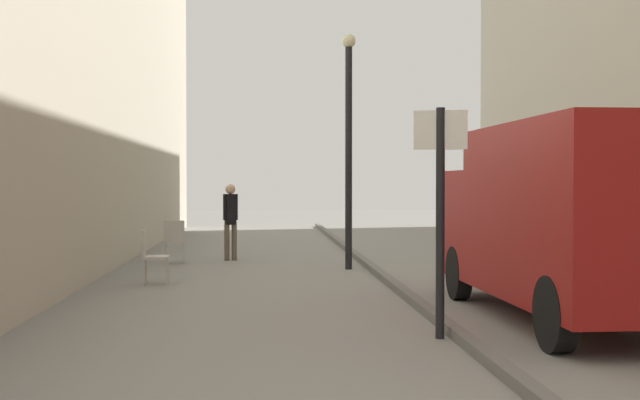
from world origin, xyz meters
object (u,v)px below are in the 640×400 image
object	(u,v)px
street_sign_post	(440,202)
cafe_chair_near_window	(174,238)
pedestrian_main_foreground	(230,216)
cafe_chair_by_doorway	(151,253)
delivery_van	(568,217)
lamp_post	(349,135)

from	to	relation	value
street_sign_post	cafe_chair_near_window	xyz separation A→B (m)	(-3.91, 8.96, -1.00)
pedestrian_main_foreground	cafe_chair_by_doorway	world-z (taller)	pedestrian_main_foreground
pedestrian_main_foreground	cafe_chair_by_doorway	distance (m)	4.52
delivery_van	street_sign_post	distance (m)	2.19
cafe_chair_near_window	pedestrian_main_foreground	bearing A→B (deg)	23.19
cafe_chair_near_window	street_sign_post	bearing A→B (deg)	-71.72
pedestrian_main_foreground	street_sign_post	world-z (taller)	street_sign_post
cafe_chair_near_window	cafe_chair_by_doorway	size ratio (longest dim) A/B	1.00
street_sign_post	cafe_chair_by_doorway	xyz separation A→B (m)	(-3.92, 5.28, -1.00)
delivery_van	cafe_chair_near_window	world-z (taller)	delivery_van
delivery_van	lamp_post	xyz separation A→B (m)	(-2.13, 6.44, 1.40)
cafe_chair_near_window	cafe_chair_by_doorway	xyz separation A→B (m)	(-0.02, -3.69, 0.00)
lamp_post	cafe_chair_by_doorway	size ratio (longest dim) A/B	5.06
lamp_post	cafe_chair_near_window	xyz separation A→B (m)	(-3.65, 1.43, -2.18)
cafe_chair_near_window	cafe_chair_by_doorway	world-z (taller)	same
delivery_van	cafe_chair_by_doorway	distance (m)	7.20
lamp_post	cafe_chair_by_doorway	distance (m)	4.83
pedestrian_main_foreground	cafe_chair_near_window	xyz separation A→B (m)	(-1.19, -0.65, -0.45)
lamp_post	cafe_chair_near_window	size ratio (longest dim) A/B	5.06
lamp_post	delivery_van	bearing A→B (deg)	-71.66
street_sign_post	cafe_chair_by_doorway	size ratio (longest dim) A/B	2.77
pedestrian_main_foreground	lamp_post	bearing A→B (deg)	120.11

